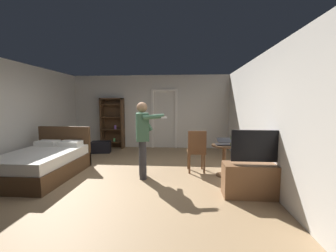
{
  "coord_description": "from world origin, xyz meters",
  "views": [
    {
      "loc": [
        1.24,
        -4.36,
        1.61
      ],
      "look_at": [
        0.88,
        0.37,
        1.11
      ],
      "focal_mm": 22.99,
      "sensor_mm": 36.0,
      "label": 1
    }
  ],
  "objects_px": {
    "laptop": "(224,143)",
    "bottle_on_table": "(232,141)",
    "person_blue_shirt": "(143,134)",
    "tv_flatscreen": "(257,177)",
    "suitcase_dark": "(101,147)",
    "side_table": "(224,155)",
    "wooden_chair": "(197,149)",
    "bed": "(44,163)",
    "bookshelf": "(113,121)"
  },
  "relations": [
    {
      "from": "side_table",
      "to": "wooden_chair",
      "type": "relative_size",
      "value": 0.71
    },
    {
      "from": "tv_flatscreen",
      "to": "bottle_on_table",
      "type": "relative_size",
      "value": 4.45
    },
    {
      "from": "laptop",
      "to": "wooden_chair",
      "type": "relative_size",
      "value": 0.36
    },
    {
      "from": "bookshelf",
      "to": "suitcase_dark",
      "type": "relative_size",
      "value": 3.01
    },
    {
      "from": "side_table",
      "to": "laptop",
      "type": "height_order",
      "value": "laptop"
    },
    {
      "from": "wooden_chair",
      "to": "person_blue_shirt",
      "type": "xyz_separation_m",
      "value": [
        -1.18,
        -0.44,
        0.4
      ]
    },
    {
      "from": "bookshelf",
      "to": "person_blue_shirt",
      "type": "bearing_deg",
      "value": -60.86
    },
    {
      "from": "bookshelf",
      "to": "side_table",
      "type": "distance_m",
      "value": 4.51
    },
    {
      "from": "bottle_on_table",
      "to": "person_blue_shirt",
      "type": "xyz_separation_m",
      "value": [
        -1.92,
        -0.15,
        0.14
      ]
    },
    {
      "from": "bed",
      "to": "tv_flatscreen",
      "type": "height_order",
      "value": "tv_flatscreen"
    },
    {
      "from": "side_table",
      "to": "person_blue_shirt",
      "type": "xyz_separation_m",
      "value": [
        -1.78,
        -0.23,
        0.49
      ]
    },
    {
      "from": "person_blue_shirt",
      "to": "suitcase_dark",
      "type": "xyz_separation_m",
      "value": [
        -1.83,
        2.22,
        -0.76
      ]
    },
    {
      "from": "bed",
      "to": "laptop",
      "type": "distance_m",
      "value": 4.0
    },
    {
      "from": "bottle_on_table",
      "to": "wooden_chair",
      "type": "height_order",
      "value": "wooden_chair"
    },
    {
      "from": "side_table",
      "to": "wooden_chair",
      "type": "distance_m",
      "value": 0.64
    },
    {
      "from": "bed",
      "to": "tv_flatscreen",
      "type": "relative_size",
      "value": 1.7
    },
    {
      "from": "bed",
      "to": "wooden_chair",
      "type": "height_order",
      "value": "bed"
    },
    {
      "from": "bookshelf",
      "to": "suitcase_dark",
      "type": "distance_m",
      "value": 1.14
    },
    {
      "from": "laptop",
      "to": "side_table",
      "type": "bearing_deg",
      "value": 59.14
    },
    {
      "from": "wooden_chair",
      "to": "side_table",
      "type": "bearing_deg",
      "value": -18.82
    },
    {
      "from": "side_table",
      "to": "laptop",
      "type": "distance_m",
      "value": 0.29
    },
    {
      "from": "tv_flatscreen",
      "to": "bed",
      "type": "bearing_deg",
      "value": 170.55
    },
    {
      "from": "bottle_on_table",
      "to": "suitcase_dark",
      "type": "xyz_separation_m",
      "value": [
        -3.75,
        2.07,
        -0.62
      ]
    },
    {
      "from": "person_blue_shirt",
      "to": "suitcase_dark",
      "type": "bearing_deg",
      "value": 129.43
    },
    {
      "from": "bed",
      "to": "laptop",
      "type": "relative_size",
      "value": 5.59
    },
    {
      "from": "tv_flatscreen",
      "to": "person_blue_shirt",
      "type": "xyz_separation_m",
      "value": [
        -2.16,
        0.83,
        0.6
      ]
    },
    {
      "from": "laptop",
      "to": "bookshelf",
      "type": "bearing_deg",
      "value": 140.36
    },
    {
      "from": "tv_flatscreen",
      "to": "laptop",
      "type": "xyz_separation_m",
      "value": [
        -0.4,
        1.02,
        0.41
      ]
    },
    {
      "from": "tv_flatscreen",
      "to": "suitcase_dark",
      "type": "height_order",
      "value": "tv_flatscreen"
    },
    {
      "from": "bottle_on_table",
      "to": "person_blue_shirt",
      "type": "bearing_deg",
      "value": -175.48
    },
    {
      "from": "side_table",
      "to": "bookshelf",
      "type": "bearing_deg",
      "value": 140.99
    },
    {
      "from": "bookshelf",
      "to": "laptop",
      "type": "xyz_separation_m",
      "value": [
        3.46,
        -2.86,
        -0.21
      ]
    },
    {
      "from": "bookshelf",
      "to": "side_table",
      "type": "relative_size",
      "value": 2.57
    },
    {
      "from": "laptop",
      "to": "bottle_on_table",
      "type": "distance_m",
      "value": 0.18
    },
    {
      "from": "laptop",
      "to": "person_blue_shirt",
      "type": "height_order",
      "value": "person_blue_shirt"
    },
    {
      "from": "bookshelf",
      "to": "laptop",
      "type": "relative_size",
      "value": 5.07
    },
    {
      "from": "bottle_on_table",
      "to": "laptop",
      "type": "bearing_deg",
      "value": 167.4
    },
    {
      "from": "bed",
      "to": "suitcase_dark",
      "type": "xyz_separation_m",
      "value": [
        0.38,
        2.33,
        -0.11
      ]
    },
    {
      "from": "side_table",
      "to": "wooden_chair",
      "type": "xyz_separation_m",
      "value": [
        -0.6,
        0.2,
        0.08
      ]
    },
    {
      "from": "bookshelf",
      "to": "suitcase_dark",
      "type": "height_order",
      "value": "bookshelf"
    },
    {
      "from": "laptop",
      "to": "bottle_on_table",
      "type": "relative_size",
      "value": 1.35
    },
    {
      "from": "wooden_chair",
      "to": "tv_flatscreen",
      "type": "bearing_deg",
      "value": -52.44
    },
    {
      "from": "suitcase_dark",
      "to": "person_blue_shirt",
      "type": "bearing_deg",
      "value": -60.2
    },
    {
      "from": "bookshelf",
      "to": "person_blue_shirt",
      "type": "relative_size",
      "value": 1.1
    },
    {
      "from": "bed",
      "to": "person_blue_shirt",
      "type": "height_order",
      "value": "person_blue_shirt"
    },
    {
      "from": "laptop",
      "to": "person_blue_shirt",
      "type": "xyz_separation_m",
      "value": [
        -1.75,
        -0.19,
        0.2
      ]
    },
    {
      "from": "tv_flatscreen",
      "to": "suitcase_dark",
      "type": "xyz_separation_m",
      "value": [
        -3.98,
        3.06,
        -0.16
      ]
    },
    {
      "from": "laptop",
      "to": "bottle_on_table",
      "type": "xyz_separation_m",
      "value": [
        0.17,
        -0.04,
        0.06
      ]
    },
    {
      "from": "suitcase_dark",
      "to": "bottle_on_table",
      "type": "bearing_deg",
      "value": -38.55
    },
    {
      "from": "side_table",
      "to": "bottle_on_table",
      "type": "distance_m",
      "value": 0.38
    }
  ]
}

